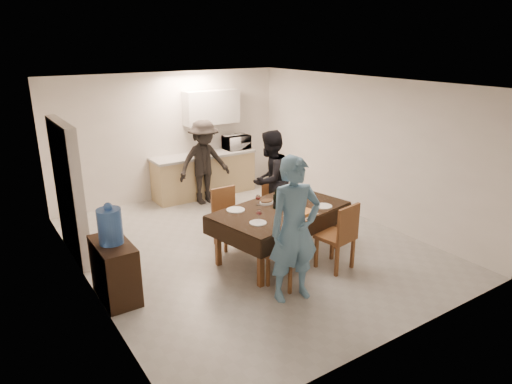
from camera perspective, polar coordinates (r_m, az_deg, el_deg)
floor at (r=7.54m, az=-1.03°, el=-6.63°), size 5.00×6.00×0.02m
ceiling at (r=6.85m, az=-1.15°, el=13.45°), size 5.00×6.00×0.02m
wall_back at (r=9.69m, az=-10.72°, el=6.87°), size 5.00×0.02×2.60m
wall_front at (r=4.96m, az=17.91°, el=-5.03°), size 5.00×0.02×2.60m
wall_left at (r=6.18m, az=-21.04°, el=-0.72°), size 0.02×6.00×2.60m
wall_right at (r=8.64m, az=13.10°, el=5.31°), size 0.02×6.00×2.60m
stub_partition at (r=7.40m, az=-22.37°, el=0.14°), size 0.15×1.40×2.10m
kitchen_base_cabinet at (r=9.85m, az=-6.48°, el=2.06°), size 2.20×0.60×0.86m
kitchen_worktop at (r=9.74m, az=-6.58°, el=4.62°), size 2.24×0.64×0.05m
upper_cabinet at (r=9.81m, az=-5.59°, el=10.51°), size 1.20×0.34×0.70m
dining_table at (r=6.89m, az=3.01°, el=-2.35°), size 2.21×1.55×0.79m
chair_near_left at (r=6.10m, az=4.25°, el=-7.14°), size 0.55×0.57×0.50m
chair_near_right at (r=6.62m, az=10.52°, el=-4.78°), size 0.53×0.54×0.55m
chair_far_left at (r=7.24m, az=-2.99°, el=-2.77°), size 0.44×0.44×0.51m
chair_far_right at (r=7.71m, az=2.76°, el=-1.57°), size 0.56×0.58×0.49m
console at (r=6.22m, az=-17.22°, el=-9.35°), size 0.42×0.84×0.78m
water_jug at (r=5.96m, az=-17.78°, el=-4.10°), size 0.30×0.30×0.45m
wine_bottle at (r=6.84m, az=2.45°, el=-0.87°), size 0.07×0.07×0.30m
water_pitcher at (r=7.01m, az=5.58°, el=-0.79°), size 0.14×0.14×0.22m
savoury_tart at (r=6.65m, az=5.66°, el=-2.64°), size 0.50×0.42×0.05m
salad_bowl at (r=7.17m, az=4.10°, el=-0.92°), size 0.18×0.18×0.07m
mushroom_dish at (r=7.06m, az=1.35°, el=-1.34°), size 0.22×0.22×0.04m
wine_glass_a at (r=6.36m, az=0.37°, el=-2.93°), size 0.08×0.08×0.18m
wine_glass_b at (r=7.36m, az=5.33°, el=-0.03°), size 0.08×0.08×0.17m
wine_glass_c at (r=6.97m, az=0.24°, el=-1.01°), size 0.08×0.08×0.17m
plate_near_left at (r=6.33m, az=0.24°, el=-3.87°), size 0.24×0.24×0.01m
plate_near_right at (r=7.02m, az=8.42°, el=-1.76°), size 0.27×0.27×0.02m
plate_far_left at (r=6.80m, az=-2.57°, el=-2.25°), size 0.27×0.27×0.02m
plate_far_right at (r=7.45m, az=5.37°, el=-0.44°), size 0.24×0.24×0.01m
microwave at (r=10.08m, az=-2.45°, el=6.25°), size 0.55×0.37×0.30m
person_near at (r=5.74m, az=4.84°, el=-4.72°), size 0.76×0.58×1.90m
person_far at (r=7.96m, az=1.74°, el=1.50°), size 1.03×0.93×1.75m
person_kitchen at (r=9.26m, az=-6.50°, el=3.70°), size 1.10×0.63×1.71m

